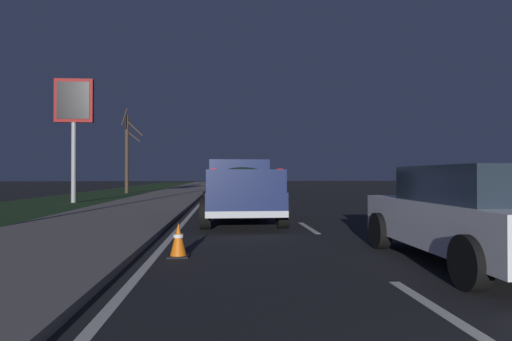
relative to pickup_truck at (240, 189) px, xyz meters
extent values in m
plane|color=black|center=(14.31, -1.75, -0.98)|extent=(144.00, 144.00, 0.00)
cube|color=slate|center=(14.31, 3.95, -0.92)|extent=(108.00, 4.00, 0.12)
cube|color=#1E3819|center=(14.31, 8.95, -0.98)|extent=(108.00, 6.00, 0.01)
cube|color=silver|center=(-8.74, -1.75, -0.98)|extent=(2.40, 0.14, 0.01)
cube|color=silver|center=(-1.76, -1.75, -0.98)|extent=(2.40, 0.14, 0.01)
cube|color=silver|center=(4.85, -1.75, -0.98)|extent=(2.40, 0.14, 0.01)
cube|color=silver|center=(10.59, -1.75, -0.98)|extent=(2.40, 0.14, 0.01)
cube|color=silver|center=(16.39, -1.75, -0.98)|extent=(2.40, 0.14, 0.01)
cube|color=silver|center=(21.90, -1.75, -0.98)|extent=(2.40, 0.14, 0.01)
cube|color=silver|center=(28.57, -1.75, -0.98)|extent=(2.40, 0.14, 0.01)
cube|color=silver|center=(34.77, -1.75, -0.98)|extent=(2.40, 0.14, 0.01)
cube|color=silver|center=(40.54, -1.75, -0.98)|extent=(2.40, 0.14, 0.01)
cube|color=silver|center=(45.79, -1.75, -0.98)|extent=(2.40, 0.14, 0.01)
cube|color=silver|center=(51.14, -1.75, -0.98)|extent=(2.40, 0.14, 0.01)
cube|color=silver|center=(57.05, -1.75, -0.98)|extent=(2.40, 0.14, 0.01)
cube|color=silver|center=(63.36, -1.75, -0.98)|extent=(2.40, 0.14, 0.01)
cube|color=silver|center=(14.31, 1.65, -0.98)|extent=(108.00, 0.14, 0.01)
cube|color=#141E4C|center=(-0.06, 0.00, -0.31)|extent=(5.46, 2.16, 0.60)
cube|color=#141E4C|center=(1.13, 0.03, 0.44)|extent=(2.21, 1.90, 0.90)
cube|color=#1E2833|center=(0.08, 0.00, 0.49)|extent=(0.08, 1.44, 0.50)
cube|color=#141E4C|center=(-1.16, 0.91, 0.27)|extent=(3.03, 0.17, 0.56)
cube|color=#141E4C|center=(-1.11, -0.97, 0.27)|extent=(3.03, 0.17, 0.56)
cube|color=#141E4C|center=(-2.72, -0.08, 0.27)|extent=(0.13, 1.88, 0.56)
cube|color=silver|center=(-2.72, -0.08, -0.53)|extent=(0.18, 2.00, 0.16)
cube|color=red|center=(-2.73, 0.72, 0.47)|extent=(0.06, 0.14, 0.20)
cube|color=red|center=(-2.68, -0.88, 0.47)|extent=(0.06, 0.14, 0.20)
ellipsoid|color=#193823|center=(-1.14, -0.03, 0.31)|extent=(2.64, 1.59, 0.64)
sphere|color=silver|center=(-0.65, 0.34, 0.17)|extent=(0.40, 0.40, 0.40)
sphere|color=beige|center=(-1.73, -0.35, 0.15)|extent=(0.34, 0.34, 0.34)
cylinder|color=black|center=(1.69, 1.05, -0.56)|extent=(0.84, 0.28, 0.84)
cylinder|color=black|center=(1.75, -0.95, -0.56)|extent=(0.84, 0.28, 0.84)
cylinder|color=black|center=(-1.87, 0.95, -0.56)|extent=(0.84, 0.28, 0.84)
cylinder|color=black|center=(-1.81, -1.05, -0.56)|extent=(0.84, 0.28, 0.84)
cube|color=silver|center=(-6.54, -3.39, -0.35)|extent=(4.41, 1.81, 0.70)
cube|color=#1E2833|center=(-6.79, -3.39, 0.28)|extent=(2.47, 1.59, 0.56)
cylinder|color=black|center=(-5.05, -2.48, -0.64)|extent=(0.68, 0.22, 0.68)
cylinder|color=black|center=(-5.04, -4.28, -0.64)|extent=(0.68, 0.22, 0.68)
cylinder|color=black|center=(-8.04, -2.49, -0.64)|extent=(0.68, 0.22, 0.68)
cube|color=black|center=(25.29, -3.31, -0.35)|extent=(4.44, 1.91, 0.70)
cube|color=#1E2833|center=(25.04, -3.30, 0.28)|extent=(2.50, 1.64, 0.56)
cylinder|color=black|center=(26.81, -2.44, -0.64)|extent=(0.68, 0.22, 0.68)
cylinder|color=black|center=(26.77, -4.24, -0.64)|extent=(0.68, 0.22, 0.68)
cylinder|color=black|center=(23.82, -2.37, -0.64)|extent=(0.68, 0.22, 0.68)
cylinder|color=black|center=(23.77, -4.17, -0.64)|extent=(0.68, 0.22, 0.68)
cube|color=red|center=(23.14, -3.25, -0.30)|extent=(0.12, 1.51, 0.10)
cube|color=maroon|center=(15.38, -0.22, -0.35)|extent=(4.43, 1.88, 0.70)
cube|color=#1E2833|center=(15.13, -0.23, 0.28)|extent=(2.49, 1.63, 0.56)
cylinder|color=black|center=(16.86, 0.71, -0.64)|extent=(0.68, 0.22, 0.68)
cylinder|color=black|center=(16.89, -1.09, -0.64)|extent=(0.68, 0.22, 0.68)
cylinder|color=black|center=(13.87, 0.65, -0.64)|extent=(0.68, 0.22, 0.68)
cylinder|color=black|center=(13.90, -1.15, -0.64)|extent=(0.68, 0.22, 0.68)
cube|color=red|center=(13.23, -0.26, -0.30)|extent=(0.11, 1.51, 0.10)
cube|color=navy|center=(23.71, -0.03, -0.35)|extent=(4.42, 1.86, 0.70)
cube|color=#1E2833|center=(23.46, -0.03, 0.28)|extent=(2.49, 1.62, 0.56)
cylinder|color=black|center=(25.20, 0.89, -0.64)|extent=(0.68, 0.22, 0.68)
cylinder|color=black|center=(25.22, -0.91, -0.64)|extent=(0.68, 0.22, 0.68)
cylinder|color=black|center=(22.20, 0.85, -0.64)|extent=(0.68, 0.22, 0.68)
cylinder|color=black|center=(22.23, -0.95, -0.64)|extent=(0.68, 0.22, 0.68)
cube|color=red|center=(21.56, -0.05, -0.30)|extent=(0.10, 1.51, 0.10)
cylinder|color=#99999E|center=(9.30, 8.06, 2.14)|extent=(0.24, 0.24, 6.25)
cube|color=maroon|center=(9.30, 8.06, 4.17)|extent=(0.24, 1.90, 2.20)
cube|color=black|center=(9.17, 8.06, 4.17)|extent=(0.04, 1.60, 1.87)
cylinder|color=#423323|center=(20.59, 7.95, 1.99)|extent=(0.28, 0.28, 5.95)
cylinder|color=#423323|center=(20.63, 7.45, 3.36)|extent=(0.15, 1.07, 0.90)
cylinder|color=#423323|center=(20.40, 7.32, 3.97)|extent=(0.41, 1.34, 1.27)
cylinder|color=#423323|center=(20.09, 8.03, 4.79)|extent=(1.09, 0.26, 1.47)
cube|color=black|center=(-5.61, 1.24, -0.97)|extent=(0.36, 0.36, 0.03)
cone|color=orange|center=(-5.61, 1.24, -0.68)|extent=(0.28, 0.28, 0.55)
cylinder|color=white|center=(-5.61, 1.24, -0.62)|extent=(0.17, 0.17, 0.06)
camera|label=1|loc=(-13.03, 0.45, 0.42)|focal=30.28mm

